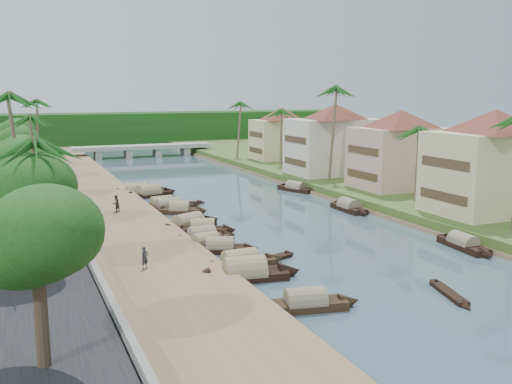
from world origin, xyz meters
name	(u,v)px	position (x,y,z in m)	size (l,w,h in m)	color
ground	(313,238)	(0.00, 0.00, 0.00)	(220.00, 220.00, 0.00)	#3E525D
left_bank	(100,207)	(-16.00, 20.00, 0.40)	(10.00, 180.00, 0.80)	brown
right_bank	(365,185)	(19.00, 20.00, 0.60)	(16.00, 180.00, 1.20)	#375321
road	(18,211)	(-24.50, 20.00, 0.70)	(8.00, 180.00, 1.40)	black
retaining_wall	(60,201)	(-20.20, 20.00, 1.35)	(0.40, 180.00, 1.10)	slate
treeline	(118,129)	(0.00, 100.00, 4.00)	(120.00, 14.00, 8.00)	#163B10
bridge	(142,148)	(0.00, 72.00, 1.72)	(28.00, 4.00, 2.40)	gray
building_near	(493,160)	(18.99, -2.00, 6.38)	(14.85, 14.85, 10.20)	#CBC388
building_mid	(400,148)	(19.99, 14.00, 6.13)	(14.11, 14.11, 9.70)	tan
building_far	(335,138)	(18.99, 28.00, 6.38)	(15.59, 15.59, 10.20)	silver
building_distant	(282,133)	(19.99, 48.00, 5.88)	(12.62, 12.62, 9.20)	#CBC388
sampan_0	(305,303)	(-8.93, -15.16, 0.41)	(7.29, 2.81, 1.93)	black
sampan_1	(245,274)	(-10.15, -8.44, 0.42)	(8.66, 3.20, 2.48)	black
sampan_2	(240,262)	(-9.43, -5.77, 0.41)	(7.57, 1.89, 2.01)	black
sampan_3	(220,248)	(-9.45, -1.27, 0.40)	(6.66, 3.73, 1.84)	black
sampan_4	(205,243)	(-10.08, 0.59, 0.40)	(6.31, 2.59, 1.82)	black
sampan_5	(203,229)	(-8.75, 5.38, 0.41)	(6.52, 3.77, 2.07)	black
sampan_6	(202,237)	(-9.75, 2.52, 0.41)	(6.66, 1.88, 2.01)	black
sampan_7	(188,224)	(-9.44, 7.84, 0.42)	(8.19, 4.87, 2.19)	black
sampan_8	(180,210)	(-8.26, 15.02, 0.41)	(6.29, 4.00, 1.98)	black
sampan_9	(169,207)	(-8.97, 16.96, 0.41)	(7.76, 2.14, 1.97)	black
sampan_10	(162,204)	(-9.30, 18.74, 0.41)	(7.14, 2.29, 1.97)	black
sampan_11	(149,193)	(-9.10, 26.33, 0.42)	(8.32, 3.93, 2.32)	black
sampan_12	(139,190)	(-9.60, 29.81, 0.40)	(7.67, 2.55, 1.85)	black
sampan_13	(137,192)	(-10.23, 28.17, 0.42)	(8.05, 4.60, 2.20)	black
sampan_14	(463,244)	(9.83, -8.29, 0.40)	(2.13, 7.57, 1.86)	black
sampan_15	(349,207)	(9.42, 8.89, 0.41)	(1.75, 7.37, 2.01)	black
sampan_16	(296,188)	(9.92, 22.63, 0.41)	(3.97, 7.60, 1.90)	black
canoe_0	(449,294)	(0.87, -16.61, 0.10)	(2.28, 5.79, 0.77)	black
canoe_1	(270,260)	(-6.62, -5.04, 0.10)	(5.47, 2.59, 0.88)	black
canoe_2	(183,204)	(-6.54, 19.76, 0.10)	(5.53, 1.24, 0.80)	black
palm_1	(419,130)	(16.00, 5.71, 9.02)	(3.20, 3.20, 9.55)	brown
palm_2	(332,90)	(15.00, 22.37, 13.34)	(3.20, 3.20, 14.02)	brown
palm_3	(281,112)	(16.00, 39.97, 9.94)	(3.20, 3.20, 10.50)	brown
palm_4	(41,144)	(-23.00, -6.52, 9.89)	(3.20, 3.20, 10.24)	brown
palm_5	(16,98)	(-24.00, 13.17, 12.52)	(3.20, 3.20, 12.96)	brown
palm_6	(33,118)	(-22.00, 31.65, 9.89)	(3.20, 3.20, 10.24)	brown
palm_7	(238,104)	(14.00, 54.17, 10.91)	(3.20, 3.20, 11.50)	brown
palm_8	(35,102)	(-20.50, 58.57, 11.44)	(3.20, 3.20, 11.84)	brown
tree_0	(36,239)	(-24.00, -19.47, 7.03)	(4.80, 4.80, 7.71)	#4B382B
tree_1	(26,192)	(-24.00, -5.63, 6.81)	(5.44, 5.44, 7.72)	#4B382B
tree_2	(21,164)	(-24.00, 7.92, 7.01)	(4.88, 4.88, 7.71)	#4B382B
tree_3	(19,156)	(-24.00, 23.37, 6.11)	(5.09, 5.09, 6.87)	#4B382B
tree_4	(16,143)	(-24.00, 39.69, 6.26)	(5.19, 5.19, 7.06)	#4B382B
tree_5	(15,134)	(-24.00, 53.66, 6.55)	(5.38, 5.38, 7.44)	#4B382B
tree_6	(353,134)	(24.00, 31.04, 6.75)	(4.18, 4.18, 7.39)	#4B382B
person_near	(145,258)	(-16.60, -5.67, 1.60)	(0.58, 0.38, 1.59)	#24252C
person_far	(116,204)	(-15.13, 14.72, 1.68)	(0.85, 0.66, 1.75)	#2C291E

